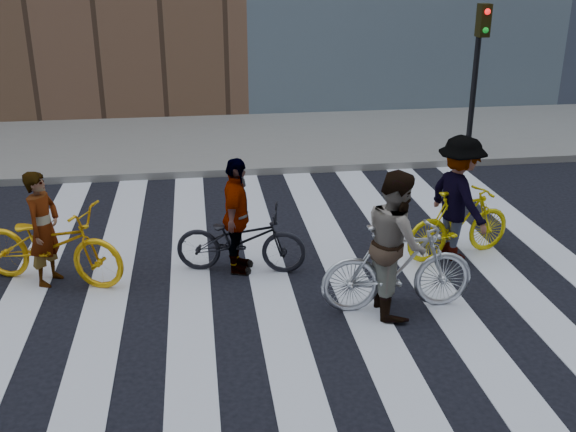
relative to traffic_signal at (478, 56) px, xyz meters
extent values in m
plane|color=black|center=(-4.40, -5.32, -2.28)|extent=(100.00, 100.00, 0.00)
cube|color=gray|center=(-4.40, 2.18, -2.20)|extent=(100.00, 5.00, 0.15)
cube|color=silver|center=(-8.25, -5.32, -2.27)|extent=(0.55, 10.00, 0.01)
cube|color=silver|center=(-7.15, -5.32, -2.27)|extent=(0.55, 10.00, 0.01)
cube|color=silver|center=(-6.05, -5.32, -2.27)|extent=(0.55, 10.00, 0.01)
cube|color=silver|center=(-4.95, -5.32, -2.27)|extent=(0.55, 10.00, 0.01)
cube|color=silver|center=(-3.85, -5.32, -2.27)|extent=(0.55, 10.00, 0.01)
cube|color=silver|center=(-2.75, -5.32, -2.27)|extent=(0.55, 10.00, 0.01)
cube|color=silver|center=(-1.65, -5.32, -2.27)|extent=(0.55, 10.00, 0.01)
cube|color=silver|center=(-0.55, -5.32, -2.27)|extent=(0.55, 10.00, 0.01)
cylinder|color=black|center=(0.00, 0.08, -0.68)|extent=(0.12, 0.12, 3.20)
cube|color=black|center=(0.00, -0.07, 0.72)|extent=(0.22, 0.28, 0.65)
sphere|color=red|center=(0.00, -0.22, 0.90)|extent=(0.12, 0.12, 0.12)
sphere|color=#0CCC26|center=(0.00, -0.22, 0.54)|extent=(0.12, 0.12, 0.12)
imported|color=#EBA80D|center=(-7.92, -4.69, -1.71)|extent=(2.29, 1.50, 1.14)
imported|color=silver|center=(-3.44, -6.09, -1.69)|extent=(1.96, 0.56, 1.18)
imported|color=yellow|center=(-2.06, -4.65, -1.75)|extent=(1.84, 0.93, 1.07)
imported|color=black|center=(-5.31, -4.71, -1.79)|extent=(1.94, 1.01, 0.97)
imported|color=slate|center=(-7.97, -4.69, -1.48)|extent=(0.57, 0.69, 1.61)
imported|color=slate|center=(-3.49, -6.09, -1.35)|extent=(0.71, 0.91, 1.86)
imported|color=slate|center=(-2.11, -4.65, -1.35)|extent=(0.97, 1.34, 1.86)
imported|color=slate|center=(-5.36, -4.71, -1.44)|extent=(0.60, 1.05, 1.68)
camera|label=1|loc=(-5.87, -13.46, 1.99)|focal=42.00mm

